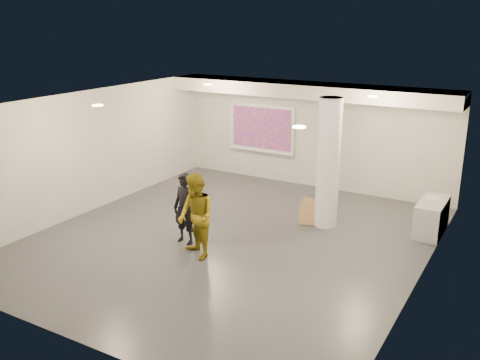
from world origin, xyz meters
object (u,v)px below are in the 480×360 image
Objects in this scene: woman at (185,209)px; man at (196,216)px; projection_screen at (262,129)px; credenza at (432,217)px; column at (328,164)px.

woman is 0.78m from man.
projection_screen is 5.76m from credenza.
man is at bearing -136.04° from credenza.
column reaches higher than woman.
projection_screen is 1.21× the size of man.
projection_screen is at bearing 104.18° from woman.
woman is (-4.47, -3.20, 0.39)m from credenza.
projection_screen reaches higher than woman.
woman is (0.85, -5.10, -0.75)m from projection_screen.
column reaches higher than credenza.
column is 1.72× the size of man.
woman is at bearing -144.04° from credenza.
projection_screen is 1.61× the size of credenza.
credenza is 5.35m from man.
man is at bearing -32.75° from woman.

